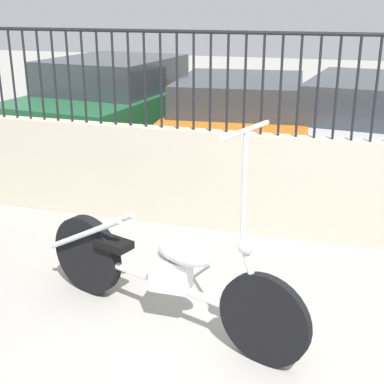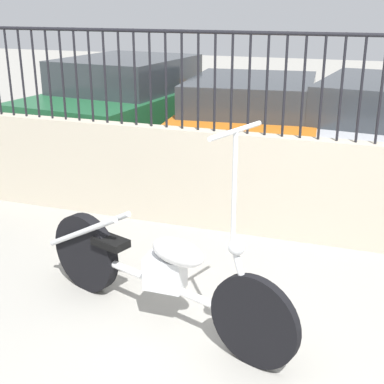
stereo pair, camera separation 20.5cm
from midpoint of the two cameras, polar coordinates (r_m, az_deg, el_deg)
name	(u,v)px [view 1 (the left image)]	position (r m, az deg, el deg)	size (l,w,h in m)	color
ground_plane	(234,372)	(3.62, 2.81, -18.66)	(40.00, 40.00, 0.00)	gray
low_wall	(284,187)	(5.33, 8.67, 0.53)	(8.78, 0.18, 1.03)	#B2A893
fence_railing	(291,71)	(5.08, 9.33, 12.62)	(8.78, 0.04, 0.96)	black
motorcycle_white	(154,269)	(3.95, -5.57, -8.21)	(2.19, 0.91, 1.56)	black
car_green	(120,102)	(8.84, -8.37, 9.53)	(2.35, 4.41, 1.41)	black
car_orange	(241,118)	(7.88, 4.51, 7.88)	(2.25, 4.31, 1.23)	black
car_silver	(375,124)	(7.74, 18.18, 6.90)	(2.33, 4.58, 1.29)	black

